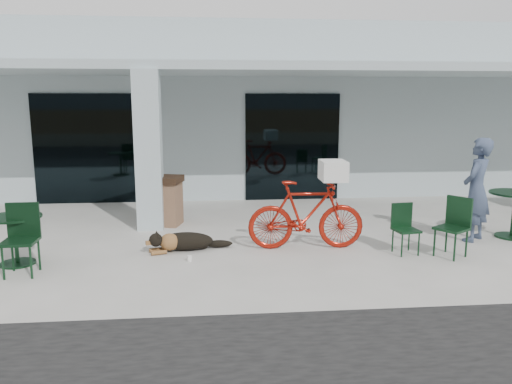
{
  "coord_description": "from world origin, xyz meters",
  "views": [
    {
      "loc": [
        -0.31,
        -7.62,
        2.55
      ],
      "look_at": [
        0.47,
        0.7,
        1.0
      ],
      "focal_mm": 35.0,
      "sensor_mm": 36.0,
      "label": 1
    }
  ],
  "objects": [
    {
      "name": "cafe_chair_far_a",
      "position": [
        2.94,
        0.17,
        0.42
      ],
      "size": [
        0.43,
        0.47,
        0.84
      ],
      "primitive_type": null,
      "rotation": [
        0.0,
        0.0,
        0.14
      ],
      "color": "#12341C",
      "rests_on": "ground"
    },
    {
      "name": "bicycle",
      "position": [
        1.32,
        0.62,
        0.6
      ],
      "size": [
        2.01,
        0.64,
        1.2
      ],
      "primitive_type": "imported",
      "rotation": [
        0.0,
        0.0,
        1.53
      ],
      "color": "#9D190C",
      "rests_on": "ground"
    },
    {
      "name": "person",
      "position": [
        4.49,
        0.84,
        0.94
      ],
      "size": [
        0.81,
        0.8,
        1.89
      ],
      "primitive_type": "imported",
      "rotation": [
        0.0,
        0.0,
        3.89
      ],
      "color": "#3B4863",
      "rests_on": "ground"
    },
    {
      "name": "trash_receptacle",
      "position": [
        -1.2,
        2.54,
        0.51
      ],
      "size": [
        0.73,
        0.73,
        1.02
      ],
      "primitive_type": null,
      "rotation": [
        0.0,
        0.0,
        -0.25
      ],
      "color": "brown",
      "rests_on": "ground"
    },
    {
      "name": "column",
      "position": [
        -1.5,
        2.3,
        1.56
      ],
      "size": [
        0.5,
        0.5,
        3.12
      ],
      "primitive_type": "cube",
      "color": "#A4B5BA",
      "rests_on": "ground"
    },
    {
      "name": "cafe_chair_far_b",
      "position": [
        3.61,
        -0.04,
        0.49
      ],
      "size": [
        0.65,
        0.64,
        0.98
      ],
      "primitive_type": null,
      "rotation": [
        0.0,
        0.0,
        -0.99
      ],
      "color": "#12341C",
      "rests_on": "ground"
    },
    {
      "name": "storefront_glass_left",
      "position": [
        -3.2,
        4.98,
        1.35
      ],
      "size": [
        2.8,
        0.06,
        2.7
      ],
      "primitive_type": "cube",
      "color": "black",
      "rests_on": "ground"
    },
    {
      "name": "ground",
      "position": [
        0.0,
        0.0,
        0.0
      ],
      "size": [
        80.0,
        80.0,
        0.0
      ],
      "primitive_type": "plane",
      "color": "beige",
      "rests_on": "ground"
    },
    {
      "name": "laundry_basket",
      "position": [
        1.77,
        0.6,
        1.37
      ],
      "size": [
        0.44,
        0.59,
        0.34
      ],
      "primitive_type": "cube",
      "rotation": [
        0.0,
        0.0,
        1.53
      ],
      "color": "white",
      "rests_on": "bicycle"
    },
    {
      "name": "cup_near_dog",
      "position": [
        -0.66,
        0.1,
        0.05
      ],
      "size": [
        0.1,
        0.1,
        0.09
      ],
      "primitive_type": "cylinder",
      "rotation": [
        0.0,
        0.0,
        -0.36
      ],
      "color": "white",
      "rests_on": "ground"
    },
    {
      "name": "overhang",
      "position": [
        0.0,
        3.6,
        3.21
      ],
      "size": [
        22.0,
        2.8,
        0.18
      ],
      "primitive_type": "cube",
      "color": "#A4B5BA",
      "rests_on": "column"
    },
    {
      "name": "dog",
      "position": [
        -0.75,
        0.7,
        0.18
      ],
      "size": [
        1.15,
        0.68,
        0.36
      ],
      "primitive_type": null,
      "rotation": [
        0.0,
        0.0,
        0.31
      ],
      "color": "black",
      "rests_on": "ground"
    },
    {
      "name": "storefront_glass_right",
      "position": [
        1.8,
        4.98,
        1.35
      ],
      "size": [
        2.4,
        0.06,
        2.7
      ],
      "primitive_type": "cube",
      "color": "black",
      "rests_on": "ground"
    },
    {
      "name": "building",
      "position": [
        0.0,
        8.5,
        2.25
      ],
      "size": [
        22.0,
        7.0,
        4.5
      ],
      "primitive_type": "cube",
      "color": "#A4B5BA",
      "rests_on": "ground"
    },
    {
      "name": "cafe_chair_near",
      "position": [
        -3.09,
        -0.29,
        0.52
      ],
      "size": [
        0.49,
        0.53,
        1.05
      ],
      "primitive_type": null,
      "rotation": [
        0.0,
        0.0,
        0.02
      ],
      "color": "#12341C",
      "rests_on": "ground"
    },
    {
      "name": "cafe_table_near",
      "position": [
        -3.35,
        0.21,
        0.39
      ],
      "size": [
        0.95,
        0.95,
        0.78
      ],
      "primitive_type": null,
      "rotation": [
        0.0,
        0.0,
        -0.16
      ],
      "color": "#12341C",
      "rests_on": "ground"
    }
  ]
}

